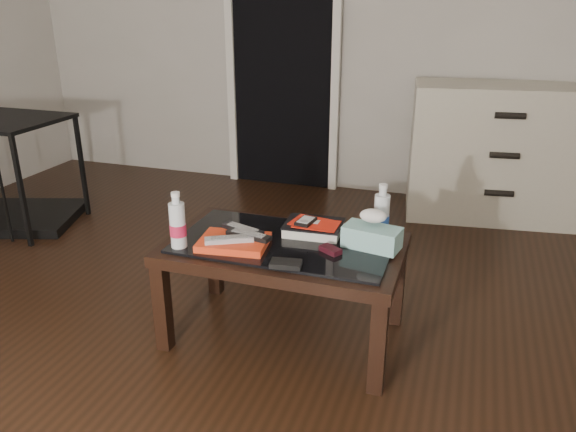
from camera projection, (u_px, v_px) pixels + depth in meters
name	position (u px, v px, depth m)	size (l,w,h in m)	color
ground	(183.00, 369.00, 2.31)	(5.00, 5.00, 0.00)	black
doorway	(283.00, 53.00, 4.23)	(0.90, 0.08, 2.07)	black
coffee_table	(284.00, 255.00, 2.40)	(1.00, 0.60, 0.46)	black
dresser	(502.00, 153.00, 3.75)	(1.25, 0.65, 0.90)	beige
pet_crate	(3.00, 189.00, 3.73)	(1.04, 0.85, 0.71)	black
magazines	(234.00, 242.00, 2.33)	(0.28, 0.21, 0.03)	red
remote_silver	(229.00, 239.00, 2.30)	(0.20, 0.05, 0.02)	#A4A4A9
remote_black_front	(249.00, 235.00, 2.34)	(0.20, 0.05, 0.02)	black
remote_black_back	(243.00, 229.00, 2.40)	(0.20, 0.05, 0.02)	black
textbook	(314.00, 228.00, 2.46)	(0.25, 0.20, 0.05)	black
dvd_mailers	(313.00, 222.00, 2.45)	(0.19, 0.14, 0.01)	red
ipod	(306.00, 221.00, 2.43)	(0.06, 0.10, 0.02)	black
flip_phone	(330.00, 250.00, 2.27)	(0.09, 0.05, 0.02)	black
wallet	(286.00, 264.00, 2.16)	(0.12, 0.07, 0.02)	black
water_bottle_left	(177.00, 220.00, 2.29)	(0.07, 0.07, 0.24)	silver
water_bottle_right	(382.00, 211.00, 2.38)	(0.07, 0.07, 0.24)	white
tissue_box	(372.00, 237.00, 2.31)	(0.23, 0.12, 0.09)	teal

